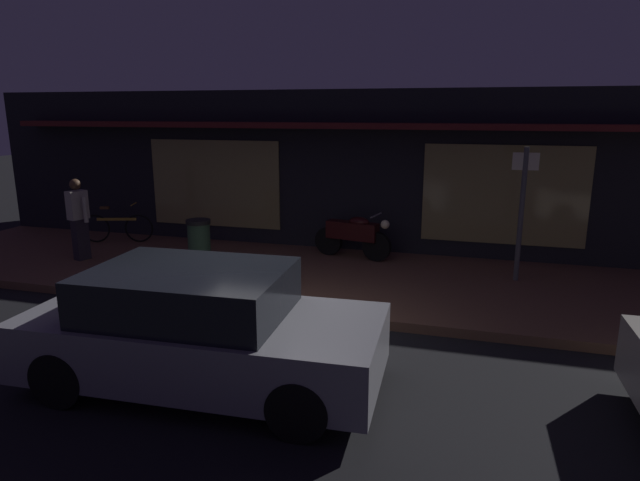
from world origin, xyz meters
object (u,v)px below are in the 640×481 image
Objects in this scene: motorcycle at (354,235)px; sign_post at (522,206)px; trash_bin at (199,242)px; parked_car_near at (200,329)px; person_photographer at (79,218)px; bicycle_parked at (117,227)px.

motorcycle is 3.36m from sign_post.
motorcycle is 3.14m from trash_bin.
motorcycle is at bearing 83.98° from parked_car_near.
person_photographer is (-5.39, -1.66, 0.38)m from motorcycle.
sign_post is at bearing 52.17° from parked_car_near.
trash_bin is at bearing 5.51° from person_photographer.
motorcycle is 0.40× the size of parked_car_near.
parked_car_near is (5.03, -5.35, 0.20)m from bicycle_parked.
bicycle_parked is at bearing 98.44° from person_photographer.
trash_bin is at bearing -153.27° from motorcycle.
parked_car_near reaches higher than motorcycle.
parked_car_near is (-0.58, -5.52, 0.06)m from motorcycle.
sign_post is at bearing 6.55° from person_photographer.
sign_post is 0.57× the size of parked_car_near.
person_photographer reaches higher than bicycle_parked.
trash_bin is at bearing -23.92° from bicycle_parked.
person_photographer is at bearing -81.56° from bicycle_parked.
motorcycle is at bearing 26.73° from trash_bin.
sign_post reaches higher than parked_car_near.
sign_post is at bearing -3.30° from bicycle_parked.
sign_post is 6.19m from parked_car_near.
sign_post is 6.10m from trash_bin.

